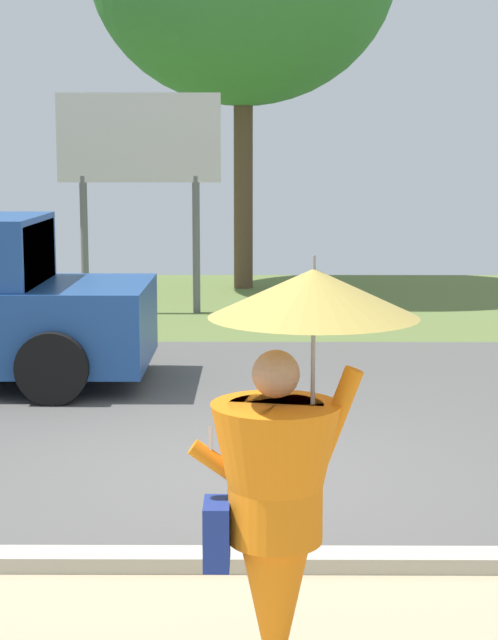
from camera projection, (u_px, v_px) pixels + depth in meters
name	position (u px, v px, depth m)	size (l,w,h in m)	color
ground_plane	(236.00, 396.00, 11.56)	(40.00, 22.00, 0.20)	#565451
monk_pedestrian	(283.00, 482.00, 4.89)	(1.05, 0.96, 2.13)	orange
roadside_billboard	(139.00, 154.00, 16.83)	(2.60, 0.12, 3.50)	slate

